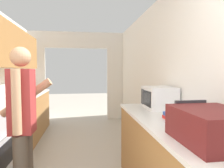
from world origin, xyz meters
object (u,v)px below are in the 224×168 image
object	(u,v)px
microwave	(159,98)
book_stack	(177,117)
person	(23,127)
suitcase	(212,126)

from	to	relation	value
microwave	book_stack	distance (m)	0.61
person	book_stack	xyz separation A→B (m)	(1.48, -0.18, 0.09)
suitcase	book_stack	xyz separation A→B (m)	(0.06, 0.61, -0.08)
person	microwave	xyz separation A→B (m)	(1.53, 0.42, 0.19)
microwave	book_stack	size ratio (longest dim) A/B	1.81
person	microwave	size ratio (longest dim) A/B	3.69
person	microwave	world-z (taller)	person
book_stack	person	bearing A→B (deg)	173.22
person	book_stack	bearing A→B (deg)	-95.56
suitcase	microwave	distance (m)	1.21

